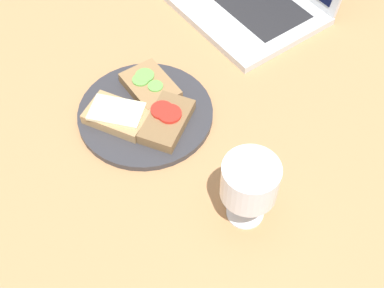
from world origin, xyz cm
name	(u,v)px	position (x,y,z in cm)	size (l,w,h in cm)	color
wooden_table	(212,135)	(0.00, 0.00, 1.50)	(140.00, 140.00, 3.00)	#B27F51
plate	(146,114)	(-9.86, -7.88, 3.61)	(24.88, 24.88, 1.22)	#333338
sandwich_with_cheese	(117,115)	(-11.18, -12.94, 5.47)	(13.07, 11.48, 2.64)	#A88456
sandwich_with_tomato	(167,120)	(-4.94, -6.43, 5.45)	(11.62, 13.17, 2.75)	brown
sandwich_with_cucumber	(150,86)	(-13.65, -4.23, 5.36)	(11.02, 7.90, 2.51)	#937047
wine_glass	(250,183)	(16.81, -6.25, 12.13)	(8.78, 8.78, 12.94)	white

